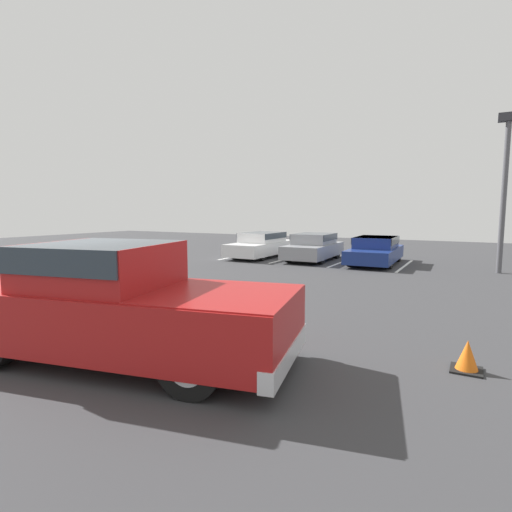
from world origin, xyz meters
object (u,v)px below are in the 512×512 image
parked_sedan_a (262,244)px  light_post (505,177)px  parked_sedan_b (314,246)px  pickup_truck (120,303)px  traffic_cone (467,357)px  parked_sedan_c (376,249)px  wheel_stop_curb (360,255)px

parked_sedan_a → light_post: bearing=87.9°
parked_sedan_b → pickup_truck: bearing=6.5°
parked_sedan_a → parked_sedan_b: 2.81m
parked_sedan_a → traffic_cone: bearing=39.6°
parked_sedan_a → traffic_cone: 14.99m
light_post → traffic_cone: size_ratio=12.65×
parked_sedan_b → traffic_cone: size_ratio=9.16×
parked_sedan_c → light_post: size_ratio=0.78×
wheel_stop_curb → parked_sedan_c: bearing=-62.1°
traffic_cone → light_post: bearing=85.7°
pickup_truck → parked_sedan_b: (-1.94, 13.68, -0.24)m
parked_sedan_b → traffic_cone: bearing=28.8°
parked_sedan_b → light_post: size_ratio=0.72×
parked_sedan_a → wheel_stop_curb: 5.13m
parked_sedan_a → pickup_truck: bearing=19.0°
light_post → wheel_stop_curb: (-6.03, 2.89, -3.53)m
parked_sedan_a → parked_sedan_b: parked_sedan_b is taller
parked_sedan_c → wheel_stop_curb: size_ratio=2.82×
parked_sedan_b → parked_sedan_c: parked_sedan_b is taller
parked_sedan_c → traffic_cone: size_ratio=9.83×
parked_sedan_b → wheel_stop_curb: (1.60, 2.52, -0.61)m
pickup_truck → parked_sedan_b: pickup_truck is taller
light_post → parked_sedan_a: bearing=178.1°
pickup_truck → light_post: 14.71m
parked_sedan_c → pickup_truck: bearing=-5.9°
pickup_truck → parked_sedan_c: (0.96, 13.73, -0.27)m
parked_sedan_a → light_post: size_ratio=0.80×
parked_sedan_c → wheel_stop_curb: (-1.31, 2.47, -0.58)m
pickup_truck → light_post: bearing=54.9°
parked_sedan_c → light_post: 5.59m
parked_sedan_b → parked_sedan_c: size_ratio=0.93×
pickup_truck → wheel_stop_curb: pickup_truck is taller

